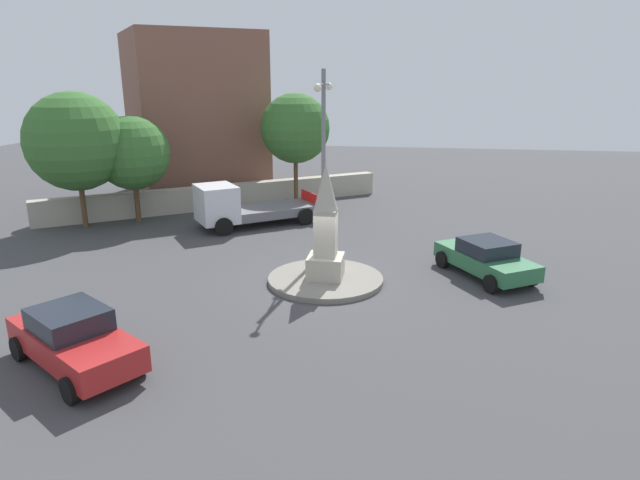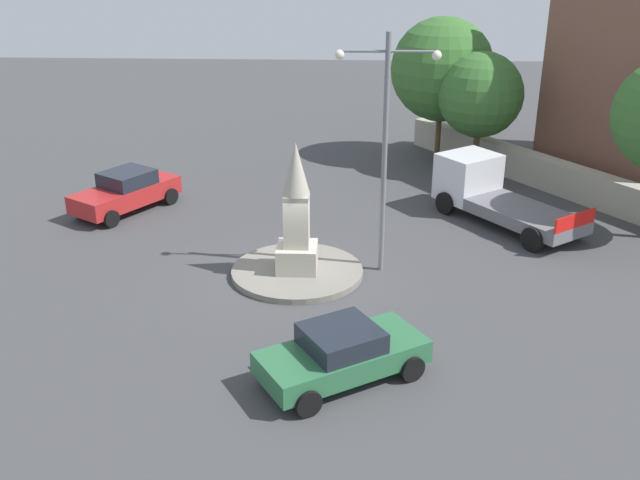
% 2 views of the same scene
% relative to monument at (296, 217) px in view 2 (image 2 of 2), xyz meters
% --- Properties ---
extents(ground_plane, '(80.00, 80.00, 0.00)m').
position_rel_monument_xyz_m(ground_plane, '(0.00, 0.00, -1.92)').
color(ground_plane, '#424244').
extents(traffic_island, '(4.10, 4.10, 0.19)m').
position_rel_monument_xyz_m(traffic_island, '(0.00, 0.00, -1.83)').
color(traffic_island, gray).
rests_on(traffic_island, ground).
extents(monument, '(1.23, 1.23, 4.06)m').
position_rel_monument_xyz_m(monument, '(0.00, 0.00, 0.00)').
color(monument, '#B2AA99').
rests_on(monument, traffic_island).
extents(streetlamp, '(3.00, 0.28, 7.32)m').
position_rel_monument_xyz_m(streetlamp, '(-2.61, -0.48, 2.49)').
color(streetlamp, slate).
rests_on(streetlamp, ground).
extents(car_green_approaching, '(4.32, 3.58, 1.38)m').
position_rel_monument_xyz_m(car_green_approaching, '(-1.49, 5.67, -1.21)').
color(car_green_approaching, '#2D6B42').
rests_on(car_green_approaching, ground).
extents(car_red_passing, '(3.68, 4.43, 1.53)m').
position_rel_monument_xyz_m(car_red_passing, '(6.87, -5.33, -1.15)').
color(car_red_passing, '#B22323').
rests_on(car_red_passing, ground).
extents(truck_white_parked_right, '(5.13, 5.90, 2.16)m').
position_rel_monument_xyz_m(truck_white_parked_right, '(-6.77, -5.14, -0.93)').
color(truck_white_parked_right, silver).
rests_on(truck_white_parked_right, ground).
extents(stone_boundary_wall, '(11.61, 16.09, 1.30)m').
position_rel_monument_xyz_m(stone_boundary_wall, '(-10.53, -7.41, -1.27)').
color(stone_boundary_wall, '#B2AA99').
rests_on(stone_boundary_wall, ground).
extents(tree_mid_cluster, '(3.61, 3.61, 5.25)m').
position_rel_monument_xyz_m(tree_mid_cluster, '(-7.04, -10.63, 1.52)').
color(tree_mid_cluster, brown).
rests_on(tree_mid_cluster, ground).
extents(tree_far_corner, '(4.60, 4.60, 6.43)m').
position_rel_monument_xyz_m(tree_far_corner, '(-5.61, -12.67, 2.20)').
color(tree_far_corner, brown).
rests_on(tree_far_corner, ground).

